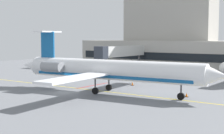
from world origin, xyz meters
name	(u,v)px	position (x,y,z in m)	size (l,w,h in m)	color
ground	(65,93)	(0.00, 0.00, -0.05)	(120.00, 120.00, 0.11)	slate
terminal_building	(184,40)	(-2.31, 46.37, 6.98)	(62.05, 12.06, 20.42)	#B7B2A8
jet_bridge_west	(120,52)	(-10.86, 30.16, 4.42)	(2.40, 18.23, 5.79)	silver
regional_jet	(107,70)	(5.18, 2.98, 3.21)	(32.27, 26.27, 8.65)	white
baggage_tug	(197,72)	(8.45, 27.91, 1.04)	(3.53, 4.10, 2.31)	silver
safety_cone_alpha	(187,95)	(15.50, 6.26, 0.25)	(0.47, 0.47, 0.55)	orange
safety_cone_bravo	(46,83)	(-7.48, 3.60, 0.25)	(0.47, 0.47, 0.55)	orange
safety_cone_charlie	(132,84)	(4.19, 11.19, 0.25)	(0.47, 0.47, 0.55)	orange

